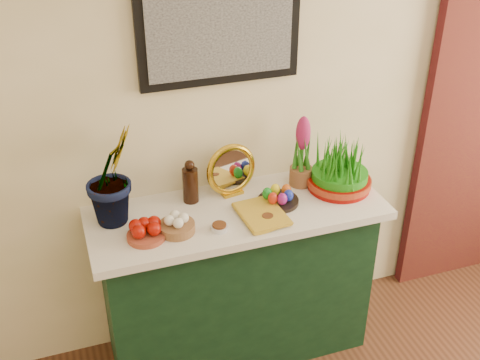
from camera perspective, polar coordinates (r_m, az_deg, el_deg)
name	(u,v)px	position (r m, az deg, el deg)	size (l,w,h in m)	color
sideboard	(237,284)	(3.11, -0.30, -9.87)	(1.30, 0.45, 0.85)	#12331A
tablecloth	(237,211)	(2.84, -0.33, -3.00)	(1.40, 0.55, 0.04)	silver
hyacinth_green	(110,161)	(2.65, -12.21, 1.81)	(0.30, 0.26, 0.61)	#2B781B
apple_bowl	(146,231)	(2.64, -8.91, -4.84)	(0.22, 0.22, 0.09)	#9C4028
garlic_basket	(177,225)	(2.66, -6.02, -4.24)	(0.20, 0.20, 0.09)	olive
vinegar_cruet	(190,183)	(2.84, -4.73, -0.32)	(0.07, 0.07, 0.22)	black
mirror	(231,170)	(2.88, -0.85, 0.92)	(0.27, 0.10, 0.26)	gold
book	(242,218)	(2.72, 0.20, -3.67)	(0.18, 0.26, 0.04)	gold
spice_dish_left	(219,227)	(2.67, -1.97, -4.49)	(0.08, 0.08, 0.03)	silver
spice_dish_right	(268,218)	(2.74, 2.63, -3.62)	(0.06, 0.06, 0.03)	silver
egg_plate	(278,198)	(2.85, 3.66, -1.67)	(0.25, 0.25, 0.08)	black
hyacinth_pink	(302,155)	(2.95, 5.89, 2.41)	(0.11, 0.11, 0.37)	brown
wheatgrass_sabzeh	(340,168)	(2.97, 9.49, 1.15)	(0.32, 0.32, 0.26)	#8B0803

